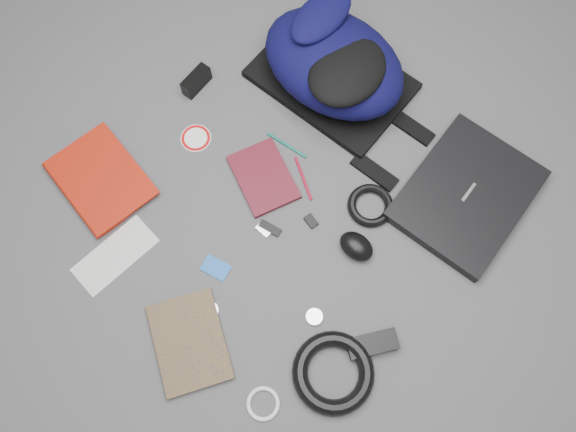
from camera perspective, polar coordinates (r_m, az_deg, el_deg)
ground at (r=1.53m, az=0.00°, el=-0.25°), size 4.00×4.00×0.00m
backpack at (r=1.64m, az=4.67°, el=15.27°), size 0.43×0.54×0.20m
laptop at (r=1.61m, az=17.69°, el=2.08°), size 0.45×0.39×0.04m
textbook_red at (r=1.64m, az=-21.35°, el=1.37°), size 0.22×0.29×0.03m
comic_book at (r=1.48m, az=-13.26°, el=-13.35°), size 0.24×0.28×0.02m
envelope at (r=1.56m, az=-17.15°, el=-3.84°), size 0.23×0.13×0.00m
dvd_case at (r=1.56m, az=-2.50°, el=3.96°), size 0.18×0.22×0.02m
compact_camera at (r=1.71m, az=-9.30°, el=13.38°), size 0.10×0.06×0.05m
sticker_disc at (r=1.64m, az=-9.34°, el=7.81°), size 0.11×0.11×0.00m
pen_teal at (r=1.61m, az=-0.13°, el=7.21°), size 0.05×0.13×0.01m
pen_red at (r=1.57m, az=1.56°, el=3.84°), size 0.05×0.13×0.01m
id_badge at (r=1.50m, az=-7.35°, el=-5.25°), size 0.07×0.09×0.00m
usb_black at (r=1.51m, az=-1.85°, el=-1.24°), size 0.04×0.07×0.01m
usb_silver at (r=1.51m, az=-2.57°, el=-1.51°), size 0.02×0.04×0.01m
key_fob at (r=1.52m, az=2.35°, el=-0.52°), size 0.02×0.04×0.01m
mouse at (r=1.49m, az=6.96°, el=-3.07°), size 0.09×0.11×0.05m
headphone_left at (r=1.47m, az=-7.96°, el=-9.49°), size 0.06×0.06×0.01m
headphone_right at (r=1.46m, az=2.69°, el=-10.19°), size 0.05×0.05×0.01m
cable_coil at (r=1.54m, az=8.37°, el=1.07°), size 0.15×0.15×0.02m
power_brick at (r=1.45m, az=8.56°, el=-12.74°), size 0.14×0.10×0.03m
power_cord_coil at (r=1.43m, az=4.62°, el=-15.58°), size 0.21×0.21×0.04m
white_cable_coil at (r=1.44m, az=-2.54°, el=-18.51°), size 0.09×0.09×0.01m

